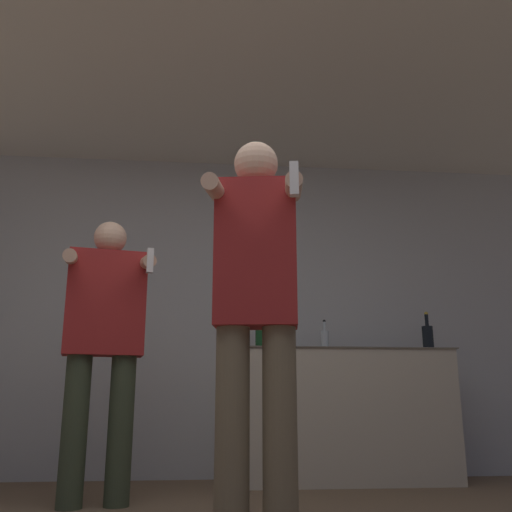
% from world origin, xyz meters
% --- Properties ---
extents(wall_back, '(7.00, 0.06, 2.55)m').
position_xyz_m(wall_back, '(0.00, 2.66, 1.27)').
color(wall_back, '#B2B7BC').
rests_on(wall_back, ground_plane).
extents(ceiling_slab, '(7.00, 3.15, 0.05)m').
position_xyz_m(ceiling_slab, '(0.00, 1.32, 2.57)').
color(ceiling_slab, silver).
rests_on(ceiling_slab, wall_back).
extents(counter, '(1.53, 0.60, 0.94)m').
position_xyz_m(counter, '(1.02, 2.35, 0.47)').
color(counter, '#BCB29E').
rests_on(counter, ground_plane).
extents(bottle_brown_liquor, '(0.09, 0.09, 0.32)m').
position_xyz_m(bottle_brown_liquor, '(0.38, 2.36, 1.07)').
color(bottle_brown_liquor, '#194723').
rests_on(bottle_brown_liquor, counter).
extents(bottle_green_wine, '(0.08, 0.08, 0.30)m').
position_xyz_m(bottle_green_wine, '(1.68, 2.36, 1.05)').
color(bottle_green_wine, black).
rests_on(bottle_green_wine, counter).
extents(bottle_short_whiskey, '(0.06, 0.06, 0.23)m').
position_xyz_m(bottle_short_whiskey, '(0.87, 2.36, 1.03)').
color(bottle_short_whiskey, silver).
rests_on(bottle_short_whiskey, counter).
extents(person_woman_foreground, '(0.46, 0.49, 1.73)m').
position_xyz_m(person_woman_foreground, '(0.17, 0.51, 0.96)').
color(person_woman_foreground, '#75664C').
rests_on(person_woman_foreground, ground_plane).
extents(person_man_side, '(0.56, 0.51, 1.64)m').
position_xyz_m(person_man_side, '(-0.64, 1.51, 0.93)').
color(person_man_side, '#38422D').
rests_on(person_man_side, ground_plane).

